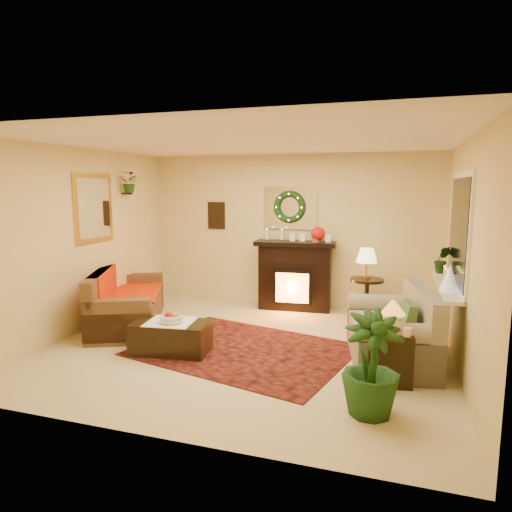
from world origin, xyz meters
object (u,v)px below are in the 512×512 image
(sofa, at_px, (128,297))
(side_table_round, at_px, (366,300))
(loveseat, at_px, (390,326))
(end_table_square, at_px, (387,357))
(coffee_table, at_px, (171,336))
(fireplace, at_px, (295,277))

(sofa, xyz_separation_m, side_table_round, (3.39, 1.31, -0.10))
(loveseat, relative_size, side_table_round, 2.33)
(sofa, distance_m, end_table_square, 3.90)
(side_table_round, bearing_deg, coffee_table, -135.32)
(fireplace, relative_size, end_table_square, 2.13)
(loveseat, bearing_deg, sofa, 164.99)
(loveseat, height_order, coffee_table, loveseat)
(sofa, relative_size, fireplace, 1.66)
(side_table_round, bearing_deg, fireplace, 165.49)
(end_table_square, bearing_deg, coffee_table, 179.00)
(side_table_round, relative_size, end_table_square, 1.18)
(coffee_table, bearing_deg, end_table_square, -8.36)
(fireplace, height_order, side_table_round, fireplace)
(end_table_square, bearing_deg, fireplace, 122.12)
(end_table_square, bearing_deg, side_table_round, 99.94)
(side_table_round, distance_m, coffee_table, 3.11)
(fireplace, xyz_separation_m, loveseat, (1.60, -1.91, -0.13))
(loveseat, xyz_separation_m, side_table_round, (-0.40, 1.60, -0.10))
(sofa, relative_size, loveseat, 1.29)
(loveseat, xyz_separation_m, end_table_square, (-0.00, -0.63, -0.15))
(side_table_round, bearing_deg, end_table_square, -80.06)
(loveseat, xyz_separation_m, coffee_table, (-2.61, -0.59, -0.21))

